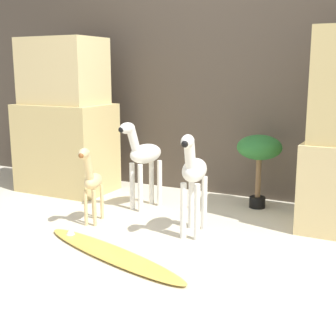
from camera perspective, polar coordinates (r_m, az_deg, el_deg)
The scene contains 8 objects.
ground_plane at distance 3.28m, azimuth -3.11°, elevation -8.68°, with size 14.00×14.00×0.00m, color beige.
wall_back at distance 4.37m, azimuth 6.38°, elevation 11.16°, with size 6.40×0.08×2.20m.
rock_pillar_left at distance 4.57m, azimuth -12.41°, elevation 5.53°, with size 0.86×0.58×1.44m.
zebra_right at distance 3.24m, azimuth 3.12°, elevation -0.76°, with size 0.22×0.46×0.74m.
zebra_left at distance 3.88m, azimuth -3.04°, elevation 1.36°, with size 0.24×0.46×0.74m.
giraffe_figurine at distance 3.54m, azimuth -9.33°, elevation -1.30°, with size 0.20×0.38×0.61m.
potted_palm_front at distance 3.96m, azimuth 11.07°, elevation 2.04°, with size 0.37×0.37×0.62m.
surfboard at distance 3.03m, azimuth -7.05°, elevation -10.23°, with size 1.29×0.59×0.08m.
Camera 1 is at (1.55, -2.65, 1.16)m, focal length 50.00 mm.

